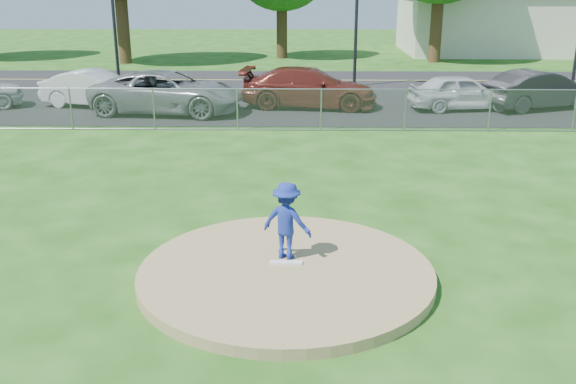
# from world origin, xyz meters

# --- Properties ---
(ground) EXTENTS (120.00, 120.00, 0.00)m
(ground) POSITION_xyz_m (0.00, 10.00, 0.00)
(ground) COLOR #194910
(ground) RESTS_ON ground
(pitchers_mound) EXTENTS (5.40, 5.40, 0.20)m
(pitchers_mound) POSITION_xyz_m (0.00, 0.00, 0.10)
(pitchers_mound) COLOR #937B50
(pitchers_mound) RESTS_ON ground
(pitching_rubber) EXTENTS (0.60, 0.15, 0.04)m
(pitching_rubber) POSITION_xyz_m (0.00, 0.20, 0.22)
(pitching_rubber) COLOR white
(pitching_rubber) RESTS_ON pitchers_mound
(chain_link_fence) EXTENTS (40.00, 0.06, 1.50)m
(chain_link_fence) POSITION_xyz_m (0.00, 12.00, 0.75)
(chain_link_fence) COLOR gray
(chain_link_fence) RESTS_ON ground
(parking_lot) EXTENTS (50.00, 8.00, 0.01)m
(parking_lot) POSITION_xyz_m (0.00, 16.50, 0.01)
(parking_lot) COLOR black
(parking_lot) RESTS_ON ground
(street) EXTENTS (60.00, 7.00, 0.01)m
(street) POSITION_xyz_m (0.00, 24.00, 0.00)
(street) COLOR black
(street) RESTS_ON ground
(commercial_building) EXTENTS (16.40, 9.40, 4.30)m
(commercial_building) POSITION_xyz_m (16.00, 38.00, 2.16)
(commercial_building) COLOR beige
(commercial_building) RESTS_ON ground
(traffic_signal_left) EXTENTS (1.28, 0.20, 5.60)m
(traffic_signal_left) POSITION_xyz_m (-8.76, 22.00, 3.36)
(traffic_signal_left) COLOR black
(traffic_signal_left) RESTS_ON ground
(pitcher) EXTENTS (1.09, 0.88, 1.48)m
(pitcher) POSITION_xyz_m (0.00, 0.49, 0.94)
(pitcher) COLOR navy
(pitcher) RESTS_ON pitchers_mound
(traffic_cone) EXTENTS (0.40, 0.40, 0.77)m
(traffic_cone) POSITION_xyz_m (-5.77, 15.04, 0.39)
(traffic_cone) COLOR #D9530B
(traffic_cone) RESTS_ON parking_lot
(parked_car_white) EXTENTS (4.85, 2.59, 1.52)m
(parked_car_white) POSITION_xyz_m (-8.41, 16.36, 0.77)
(parked_car_white) COLOR silver
(parked_car_white) RESTS_ON parking_lot
(parked_car_gray) EXTENTS (6.35, 3.48, 1.69)m
(parked_car_gray) POSITION_xyz_m (-5.12, 15.05, 0.85)
(parked_car_gray) COLOR slate
(parked_car_gray) RESTS_ON parking_lot
(parked_car_darkred) EXTENTS (5.95, 2.99, 1.66)m
(parked_car_darkred) POSITION_xyz_m (0.63, 16.39, 0.84)
(parked_car_darkred) COLOR #5C1E17
(parked_car_darkred) RESTS_ON parking_lot
(parked_car_pearl) EXTENTS (4.49, 2.28, 1.46)m
(parked_car_pearl) POSITION_xyz_m (6.94, 15.99, 0.74)
(parked_car_pearl) COLOR silver
(parked_car_pearl) RESTS_ON parking_lot
(parked_car_charcoal) EXTENTS (5.12, 3.29, 1.59)m
(parked_car_charcoal) POSITION_xyz_m (10.27, 16.22, 0.81)
(parked_car_charcoal) COLOR black
(parked_car_charcoal) RESTS_ON parking_lot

